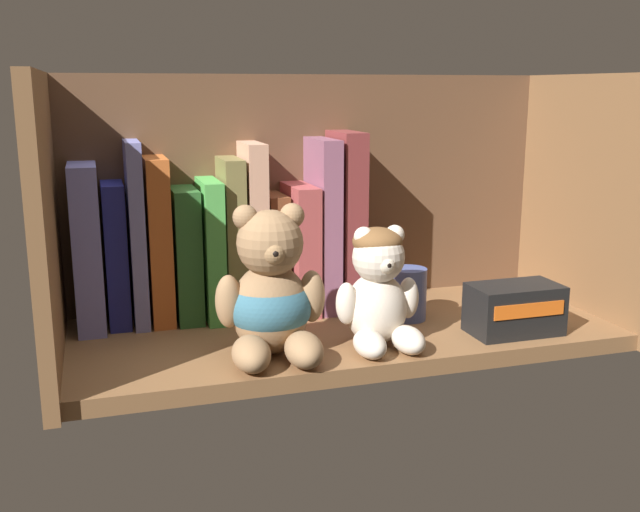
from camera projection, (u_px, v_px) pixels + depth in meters
The scene contains 20 objects.
shelf_board at pixel (344, 335), 92.72cm from camera, with size 66.82×27.06×2.00cm, color brown.
shelf_back_panel at pixel (311, 197), 102.38cm from camera, with size 69.22×1.20×33.22cm, color brown.
shelf_side_panel_left at pixel (46, 228), 79.34cm from camera, with size 1.60×29.46×33.22cm, color brown.
shelf_side_panel_right at pixel (584, 200), 99.10cm from camera, with size 1.60×29.46×33.22cm, color brown.
book_0 at pixel (87, 245), 91.75cm from camera, with size 3.35×13.09×20.56cm, color #7478CD.
book_1 at pixel (116, 253), 93.00cm from camera, with size 2.64×10.24×18.08cm, color navy.
book_2 at pixel (136, 232), 93.19cm from camera, with size 1.81×11.67×23.17cm, color #7174B5.
book_3 at pixel (157, 239), 94.19cm from camera, with size 2.77×11.38×21.10cm, color #BF5E27.
book_4 at pixel (184, 252), 95.61cm from camera, with size 3.19×11.83×17.11cm, color #295928.
book_5 at pixel (209, 247), 96.41cm from camera, with size 2.38×13.58×18.12cm, color green.
book_6 at pixel (230, 236), 96.94cm from camera, with size 2.55×11.38×20.73cm, color olive.
book_7 at pixel (251, 228), 97.56cm from camera, with size 2.46×11.36×22.63cm, color tan.
book_8 at pixel (273, 251), 99.17cm from camera, with size 2.61×9.73×15.81cm, color brown.
book_9 at pixel (296, 245), 99.97cm from camera, with size 3.10×14.25×17.05cm, color #A74747.
book_10 at pixel (319, 222), 100.24cm from camera, with size 2.63×13.75×23.00cm, color #8E5671.
book_11 at pixel (341, 218), 101.09cm from camera, with size 3.14×12.78×23.84cm, color brown.
teddy_bear_larger at pixel (271, 297), 81.61cm from camera, with size 12.56×13.19×17.12cm.
teddy_bear_smaller at pixel (379, 290), 84.62cm from camera, with size 10.19×10.27×14.09cm.
pillar_candle at pixel (408, 294), 95.10cm from camera, with size 4.69×4.69×6.77cm, color #4C5B99.
small_product_box at pixel (514, 309), 89.78cm from camera, with size 10.99×6.47×6.09cm.
Camera 1 is at (-28.96, -83.29, 31.46)cm, focal length 41.23 mm.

